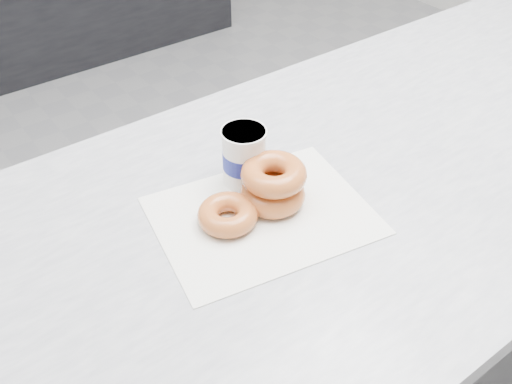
# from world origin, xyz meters

# --- Properties ---
(ground) EXTENTS (5.00, 5.00, 0.00)m
(ground) POSITION_xyz_m (0.00, 0.00, 0.00)
(ground) COLOR gray
(ground) RESTS_ON ground
(counter) EXTENTS (3.06, 0.76, 0.90)m
(counter) POSITION_xyz_m (0.00, -0.60, 0.45)
(counter) COLOR #333335
(counter) RESTS_ON ground
(wax_paper) EXTENTS (0.38, 0.32, 0.00)m
(wax_paper) POSITION_xyz_m (-0.33, -0.60, 0.90)
(wax_paper) COLOR silver
(wax_paper) RESTS_ON counter
(donut_single) EXTENTS (0.13, 0.13, 0.03)m
(donut_single) POSITION_xyz_m (-0.38, -0.58, 0.92)
(donut_single) COLOR #B86732
(donut_single) RESTS_ON wax_paper
(donut_stack) EXTENTS (0.15, 0.15, 0.07)m
(donut_stack) POSITION_xyz_m (-0.29, -0.58, 0.94)
(donut_stack) COLOR #B86732
(donut_stack) RESTS_ON wax_paper
(coffee_cup) EXTENTS (0.10, 0.10, 0.10)m
(coffee_cup) POSITION_xyz_m (-0.30, -0.50, 0.95)
(coffee_cup) COLOR white
(coffee_cup) RESTS_ON counter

